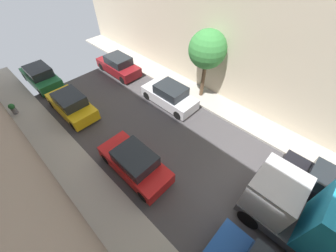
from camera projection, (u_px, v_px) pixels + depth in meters
The scene contains 10 objects.
ground at pixel (247, 199), 9.83m from camera, with size 32.00×32.00×0.00m, color #423F42.
sidewalk_right at pixel (287, 142), 12.26m from camera, with size 2.00×44.00×0.15m, color #A8A399.
parked_car_left_3 at pixel (135, 163), 10.44m from camera, with size 1.78×4.20×1.57m.
parked_car_left_4 at pixel (71, 105), 13.69m from camera, with size 1.78×4.20×1.57m.
parked_car_left_5 at pixel (41, 76), 16.12m from camera, with size 1.78×4.20×1.57m.
parked_car_right_1 at pixel (326, 188), 9.49m from camera, with size 1.78×4.20×1.57m.
parked_car_right_2 at pixel (170, 96), 14.38m from camera, with size 1.78×4.20×1.57m.
parked_car_right_3 at pixel (119, 65), 17.31m from camera, with size 1.78×4.20×1.57m.
street_tree_1 at pixel (207, 50), 12.81m from camera, with size 2.48×2.48×4.84m.
potted_plant_3 at pixel (13, 108), 13.63m from camera, with size 0.38×0.38×0.79m.
Camera 1 is at (-5.69, -0.10, 9.60)m, focal length 21.36 mm.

